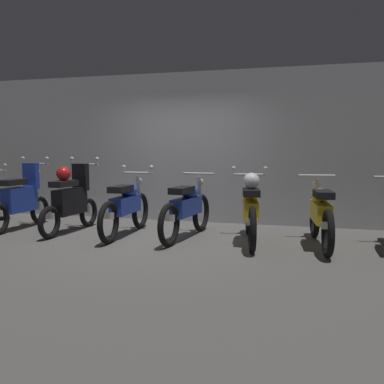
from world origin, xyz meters
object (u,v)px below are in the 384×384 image
at_px(motorbike_slot_4, 126,206).
at_px(motorbike_slot_6, 250,208).
at_px(motorbike_slot_5, 187,208).
at_px(motorbike_slot_7, 321,213).
at_px(motorbike_slot_2, 21,200).
at_px(motorbike_slot_3, 71,199).

height_order(motorbike_slot_4, motorbike_slot_6, same).
height_order(motorbike_slot_5, motorbike_slot_6, motorbike_slot_6).
relative_size(motorbike_slot_4, motorbike_slot_7, 1.00).
bearing_deg(motorbike_slot_6, motorbike_slot_2, 179.52).
relative_size(motorbike_slot_5, motorbike_slot_7, 1.00).
relative_size(motorbike_slot_3, motorbike_slot_7, 0.86).
bearing_deg(motorbike_slot_4, motorbike_slot_3, -179.38).
distance_m(motorbike_slot_3, motorbike_slot_5, 2.07).
relative_size(motorbike_slot_2, motorbike_slot_7, 0.86).
bearing_deg(motorbike_slot_5, motorbike_slot_6, -2.88).
relative_size(motorbike_slot_4, motorbike_slot_6, 1.01).
height_order(motorbike_slot_2, motorbike_slot_6, motorbike_slot_2).
bearing_deg(motorbike_slot_2, motorbike_slot_4, -1.00).
xyz_separation_m(motorbike_slot_2, motorbike_slot_5, (3.10, 0.02, -0.04)).
distance_m(motorbike_slot_2, motorbike_slot_3, 1.04).
bearing_deg(motorbike_slot_2, motorbike_slot_3, -2.61).
bearing_deg(motorbike_slot_4, motorbike_slot_2, 179.00).
bearing_deg(motorbike_slot_7, motorbike_slot_4, -179.79).
bearing_deg(motorbike_slot_7, motorbike_slot_5, 178.84).
distance_m(motorbike_slot_2, motorbike_slot_7, 5.16).
height_order(motorbike_slot_2, motorbike_slot_3, same).
bearing_deg(motorbike_slot_2, motorbike_slot_7, -0.28).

